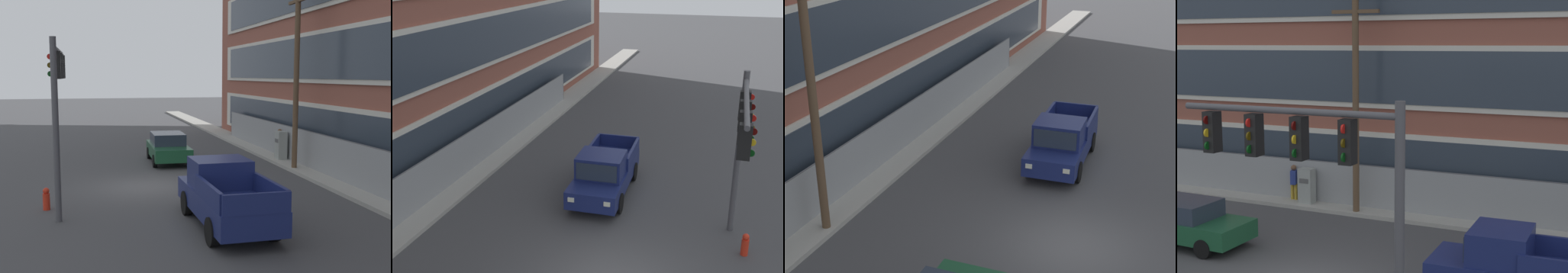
% 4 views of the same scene
% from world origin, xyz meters
% --- Properties ---
extents(ground_plane, '(160.00, 160.00, 0.00)m').
position_xyz_m(ground_plane, '(0.00, 0.00, 0.00)').
color(ground_plane, '#424244').
extents(sidewalk_building_side, '(80.00, 1.65, 0.16)m').
position_xyz_m(sidewalk_building_side, '(0.00, 7.96, 0.08)').
color(sidewalk_building_side, '#9E9B93').
rests_on(sidewalk_building_side, ground).
extents(chain_link_fence, '(33.70, 0.06, 1.94)m').
position_xyz_m(chain_link_fence, '(1.96, 8.17, 0.99)').
color(chain_link_fence, gray).
rests_on(chain_link_fence, ground).
extents(traffic_signal_mast, '(5.19, 0.43, 5.81)m').
position_xyz_m(traffic_signal_mast, '(2.54, -3.30, 4.33)').
color(traffic_signal_mast, '#4C4C51').
rests_on(traffic_signal_mast, ground).
extents(pickup_truck_navy, '(5.31, 2.14, 2.00)m').
position_xyz_m(pickup_truck_navy, '(5.84, 1.77, 0.95)').
color(pickup_truck_navy, navy).
rests_on(pickup_truck_navy, ground).
extents(sedan_dark_green, '(4.41, 2.03, 1.56)m').
position_xyz_m(sedan_dark_green, '(-5.57, 1.84, 0.80)').
color(sedan_dark_green, '#194C2D').
rests_on(sedan_dark_green, ground).
extents(utility_pole_near_corner, '(2.35, 0.26, 9.29)m').
position_xyz_m(utility_pole_near_corner, '(-1.86, 7.45, 5.10)').
color(utility_pole_near_corner, brown).
rests_on(utility_pole_near_corner, ground).
extents(electrical_cabinet, '(0.62, 0.51, 1.65)m').
position_xyz_m(electrical_cabinet, '(-4.34, 7.76, 0.82)').
color(electrical_cabinet, '#939993').
rests_on(electrical_cabinet, ground).
extents(pedestrian_near_cabinet, '(0.36, 0.46, 1.69)m').
position_xyz_m(pedestrian_near_cabinet, '(-5.13, 8.00, 0.97)').
color(pedestrian_near_cabinet, '#B7932D').
rests_on(pedestrian_near_cabinet, ground).
extents(fire_hydrant, '(0.24, 0.24, 0.78)m').
position_xyz_m(fire_hydrant, '(2.82, -3.78, 0.38)').
color(fire_hydrant, red).
rests_on(fire_hydrant, ground).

